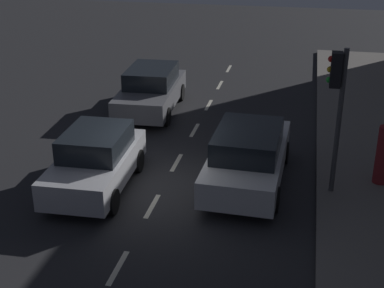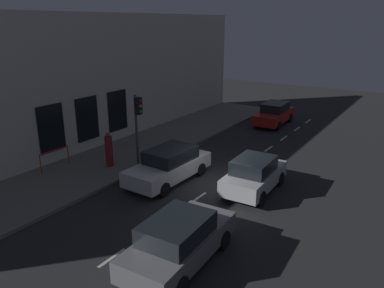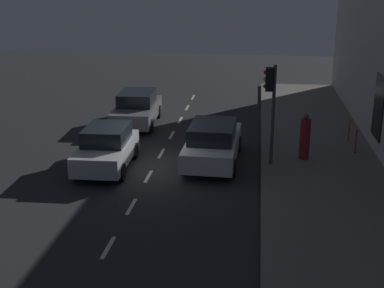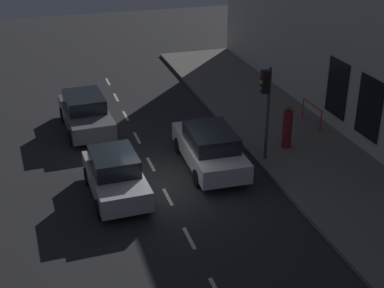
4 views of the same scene
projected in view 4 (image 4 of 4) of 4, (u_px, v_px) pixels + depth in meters
ground_plane at (161, 184)px, 20.23m from camera, size 60.00×60.00×0.00m
sidewalk at (314, 159)px, 21.85m from camera, size 4.50×32.00×0.15m
building_facade at (384, 61)px, 20.91m from camera, size 0.65×32.00×7.73m
lane_centre_line at (168, 197)px, 19.36m from camera, size 0.12×27.20×0.01m
traffic_light at (266, 96)px, 20.60m from camera, size 0.47×0.32×3.71m
parked_car_0 at (210, 148)px, 21.15m from camera, size 2.06×4.64×1.58m
parked_car_1 at (86, 113)px, 24.38m from camera, size 2.08×4.46×1.58m
parked_car_2 at (115, 175)px, 19.16m from camera, size 1.92×3.88×1.58m
pedestrian_0 at (287, 128)px, 22.38m from camera, size 0.54×0.54×1.79m
red_railing at (312, 110)px, 24.49m from camera, size 0.05×1.71×0.97m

